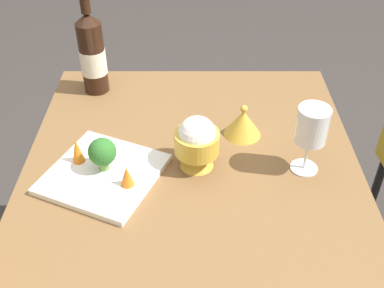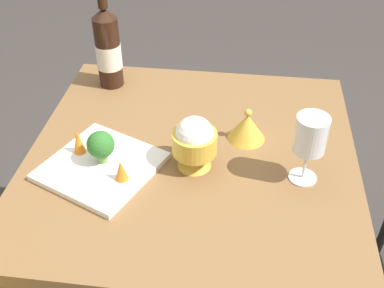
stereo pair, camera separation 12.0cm
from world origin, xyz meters
TOP-DOWN VIEW (x-y plane):
  - dining_table at (0.00, 0.00)m, footprint 0.84×0.84m
  - wine_bottle at (-0.29, 0.31)m, footprint 0.08×0.08m
  - wine_glass at (0.28, -0.06)m, footprint 0.08×0.08m
  - rice_bowl at (0.01, -0.05)m, footprint 0.11×0.11m
  - rice_bowl_lid at (0.14, 0.08)m, footprint 0.10×0.10m
  - serving_plate at (-0.22, -0.09)m, footprint 0.33×0.33m
  - broccoli_floret at (-0.21, -0.08)m, footprint 0.07×0.07m
  - carrot_garnish_left at (-0.28, -0.05)m, footprint 0.03×0.03m
  - carrot_garnish_right at (-0.15, -0.13)m, footprint 0.03×0.03m

SIDE VIEW (x-z plane):
  - dining_table at x=0.00m, z-range 0.27..1.00m
  - serving_plate at x=-0.22m, z-range 0.73..0.74m
  - rice_bowl_lid at x=0.14m, z-range 0.72..0.81m
  - carrot_garnish_right at x=-0.15m, z-range 0.74..0.80m
  - carrot_garnish_left at x=-0.28m, z-range 0.74..0.81m
  - broccoli_floret at x=-0.21m, z-range 0.75..0.84m
  - rice_bowl at x=0.01m, z-range 0.73..0.87m
  - wine_bottle at x=-0.29m, z-range 0.69..1.01m
  - wine_glass at x=0.28m, z-range 0.77..0.94m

